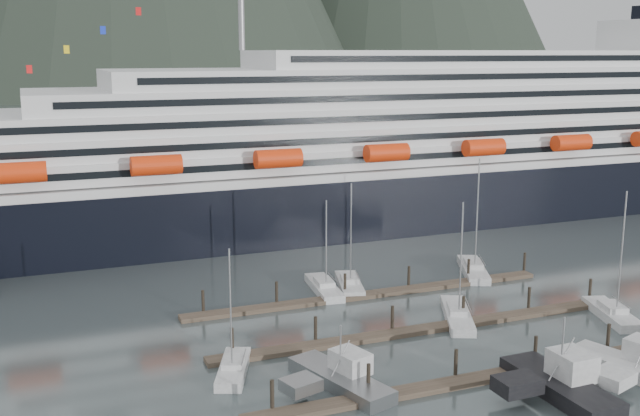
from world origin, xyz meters
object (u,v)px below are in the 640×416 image
Objects in this scene: trawler_c at (640,369)px; trawler_a at (339,378)px; sailboat_h at (612,314)px; sailboat_d at (457,316)px; sailboat_e at (324,288)px; sailboat_f at (349,285)px; sailboat_g at (473,270)px; cruise_ship at (452,150)px; trawler_b at (559,384)px; sailboat_a at (233,369)px.

trawler_a is at bearing 53.71° from trawler_c.
trawler_c is (-9.31, -13.73, 0.44)m from sailboat_h.
sailboat_d reaches higher than sailboat_e.
sailboat_f is 37.87m from trawler_c.
sailboat_f is at bearing 113.43° from sailboat_g.
cruise_ship reaches higher than sailboat_d.
trawler_c is at bearing -91.54° from trawler_b.
sailboat_h is at bearing -54.99° from trawler_b.
sailboat_h reaches higher than sailboat_d.
trawler_b reaches higher than trawler_a.
sailboat_h is 23.15m from trawler_b.
sailboat_g is 37.40m from trawler_b.
trawler_b is at bearing -132.71° from trawler_a.
sailboat_g is (22.21, -0.18, 0.04)m from sailboat_e.
sailboat_f is at bearing -83.03° from sailboat_e.
sailboat_f is (3.55, -0.00, 0.02)m from sailboat_e.
cruise_ship is 16.89× the size of trawler_b.
sailboat_d is at bearing -139.66° from sailboat_f.
sailboat_a is at bearing 104.96° from sailboat_h.
sailboat_h is at bearing -121.08° from sailboat_e.
trawler_c is (17.90, -35.04, 0.48)m from sailboat_e.
sailboat_e is 36.03m from trawler_b.
sailboat_h is 16.60m from trawler_c.
sailboat_d is at bearing 165.67° from sailboat_g.
sailboat_a reaches higher than sailboat_e.
sailboat_f is (-6.85, 15.12, 0.01)m from sailboat_d.
sailboat_h is (-12.47, -56.26, -11.59)m from cruise_ship.
sailboat_g reaches higher than trawler_c.
cruise_ship is at bearing -2.44° from sailboat_g.
trawler_b is (-1.85, -19.88, 0.56)m from sailboat_d.
sailboat_f is 0.93× the size of sailboat_h.
sailboat_e is at bearing 8.69° from trawler_c.
trawler_a is at bearing -105.57° from sailboat_a.
sailboat_f is at bearing -135.95° from cruise_ship.
sailboat_e is at bearing 59.38° from sailboat_d.
sailboat_e is at bearing 68.62° from sailboat_h.
sailboat_a is 28.90m from sailboat_f.
sailboat_e is 27.84m from trawler_a.
sailboat_g reaches higher than sailboat_f.
trawler_c is at bearing -107.28° from cruise_ship.
sailboat_f reaches higher than trawler_c.
sailboat_g is at bearing -83.49° from sailboat_e.
cruise_ship is 14.53× the size of sailboat_d.
trawler_a is (-19.48, -11.20, 0.43)m from sailboat_d.
sailboat_g reaches higher than sailboat_a.
sailboat_h is 1.26× the size of trawler_b.
cruise_ship is 16.17× the size of sailboat_a.
cruise_ship is 79.09m from trawler_a.
sailboat_e is 0.90× the size of trawler_c.
cruise_ship is 17.05× the size of trawler_a.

